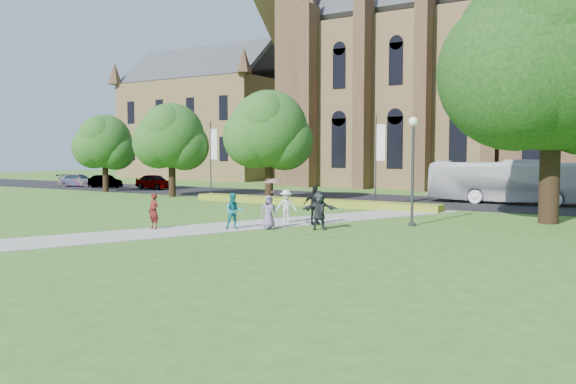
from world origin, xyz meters
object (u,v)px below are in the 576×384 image
Objects in this scene: streetlamp at (413,158)px; large_tree at (553,54)px; pedestrian_0 at (154,211)px; car_0 at (155,182)px; tour_coach at (510,182)px; car_2 at (79,180)px; car_1 at (105,181)px.

large_tree is at bearing 39.29° from streetlamp.
large_tree is 8.10× the size of pedestrian_0.
large_tree is (5.50, 4.50, 5.07)m from streetlamp.
large_tree is at bearing 42.70° from pedestrian_0.
car_0 is at bearing 139.29° from pedestrian_0.
large_tree is 3.08× the size of car_0.
tour_coach is 25.14m from pedestrian_0.
large_tree is 46.87m from car_2.
streetlamp is 42.01m from car_2.
large_tree is 37.52m from car_0.
car_0 reaches higher than car_2.
streetlamp is at bearing 42.00° from pedestrian_0.
large_tree is 42.82m from car_1.
large_tree is 2.98× the size of car_2.
car_0 is (-32.05, -1.60, -0.79)m from tour_coach.
pedestrian_0 is at bearing -129.01° from car_0.
car_2 reaches higher than car_1.
car_0 is (-30.18, 13.29, -2.55)m from streetlamp.
car_1 is (-5.74, -1.08, -0.09)m from car_0.
large_tree reaches higher than car_0.
streetlamp is 0.40× the size of large_tree.
pedestrian_0 is at bearing -139.22° from car_2.
car_1 is 0.88× the size of car_2.
car_1 is 2.38× the size of pedestrian_0.
streetlamp is 12.46m from pedestrian_0.
pedestrian_0 is (30.35, -19.78, 0.19)m from car_2.
car_1 is 32.74m from pedestrian_0.
streetlamp reaches higher than pedestrian_0.
pedestrian_0 is at bearing -122.52° from car_1.
streetlamp is at bearing -104.47° from car_1.
pedestrian_0 is at bearing -142.63° from streetlamp.
streetlamp reaches higher than tour_coach.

